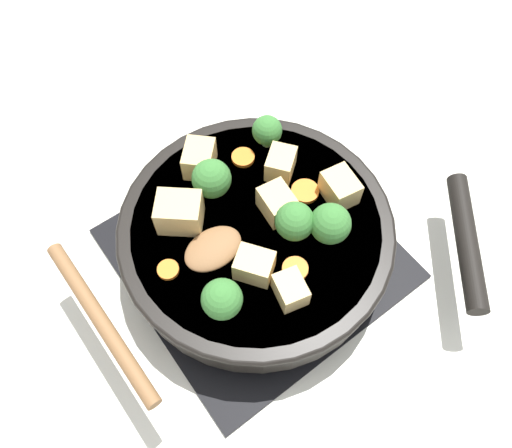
{
  "coord_description": "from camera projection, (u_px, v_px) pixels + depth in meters",
  "views": [
    {
      "loc": [
        0.22,
        -0.17,
        0.57
      ],
      "look_at": [
        0.0,
        0.0,
        0.08
      ],
      "focal_mm": 35.0,
      "sensor_mm": 36.0,
      "label": 1
    }
  ],
  "objects": [
    {
      "name": "tofu_cube_center_large",
      "position": [
        254.0,
        266.0,
        0.52
      ],
      "size": [
        0.05,
        0.05,
        0.03
      ],
      "primitive_type": "cube",
      "rotation": [
        0.0,
        0.0,
        0.62
      ],
      "color": "#DBB770",
      "rests_on": "skillet_pan"
    },
    {
      "name": "tofu_cube_back_piece",
      "position": [
        281.0,
        164.0,
        0.59
      ],
      "size": [
        0.05,
        0.05,
        0.03
      ],
      "primitive_type": "cube",
      "rotation": [
        0.0,
        0.0,
        2.22
      ],
      "color": "#DBB770",
      "rests_on": "skillet_pan"
    },
    {
      "name": "tofu_cube_mid_small",
      "position": [
        180.0,
        212.0,
        0.55
      ],
      "size": [
        0.06,
        0.06,
        0.04
      ],
      "primitive_type": "cube",
      "rotation": [
        0.0,
        0.0,
        4.01
      ],
      "color": "#DBB770",
      "rests_on": "skillet_pan"
    },
    {
      "name": "broccoli_floret_east_rim",
      "position": [
        212.0,
        179.0,
        0.56
      ],
      "size": [
        0.05,
        0.05,
        0.05
      ],
      "color": "#709956",
      "rests_on": "skillet_pan"
    },
    {
      "name": "ground_plane",
      "position": [
        256.0,
        254.0,
        0.63
      ],
      "size": [
        2.4,
        2.4,
        0.0
      ],
      "primitive_type": "plane",
      "color": "silver"
    },
    {
      "name": "tofu_cube_near_handle",
      "position": [
        199.0,
        159.0,
        0.59
      ],
      "size": [
        0.05,
        0.05,
        0.03
      ],
      "primitive_type": "cube",
      "rotation": [
        0.0,
        0.0,
        5.51
      ],
      "color": "#DBB770",
      "rests_on": "skillet_pan"
    },
    {
      "name": "tofu_cube_front_piece",
      "position": [
        340.0,
        188.0,
        0.57
      ],
      "size": [
        0.05,
        0.04,
        0.03
      ],
      "primitive_type": "cube",
      "rotation": [
        0.0,
        0.0,
        2.99
      ],
      "color": "#DBB770",
      "rests_on": "skillet_pan"
    },
    {
      "name": "front_burner_grate",
      "position": [
        256.0,
        250.0,
        0.62
      ],
      "size": [
        0.31,
        0.31,
        0.03
      ],
      "color": "black",
      "rests_on": "ground_plane"
    },
    {
      "name": "tofu_cube_east_chunk",
      "position": [
        290.0,
        290.0,
        0.51
      ],
      "size": [
        0.04,
        0.04,
        0.03
      ],
      "primitive_type": "cube",
      "rotation": [
        0.0,
        0.0,
        6.05
      ],
      "color": "#DBB770",
      "rests_on": "skillet_pan"
    },
    {
      "name": "broccoli_floret_near_spoon",
      "position": [
        295.0,
        222.0,
        0.54
      ],
      "size": [
        0.04,
        0.04,
        0.05
      ],
      "color": "#709956",
      "rests_on": "skillet_pan"
    },
    {
      "name": "carrot_slice_edge_slice",
      "position": [
        243.0,
        157.0,
        0.61
      ],
      "size": [
        0.03,
        0.03,
        0.01
      ],
      "primitive_type": "cylinder",
      "color": "orange",
      "rests_on": "skillet_pan"
    },
    {
      "name": "tofu_cube_west_chunk",
      "position": [
        277.0,
        203.0,
        0.56
      ],
      "size": [
        0.04,
        0.04,
        0.03
      ],
      "primitive_type": "cube",
      "rotation": [
        0.0,
        0.0,
        6.16
      ],
      "color": "#DBB770",
      "rests_on": "skillet_pan"
    },
    {
      "name": "broccoli_floret_west_rim",
      "position": [
        267.0,
        131.0,
        0.6
      ],
      "size": [
        0.04,
        0.04,
        0.04
      ],
      "color": "#709956",
      "rests_on": "skillet_pan"
    },
    {
      "name": "broccoli_floret_center_top",
      "position": [
        222.0,
        299.0,
        0.49
      ],
      "size": [
        0.04,
        0.04,
        0.05
      ],
      "color": "#709956",
      "rests_on": "skillet_pan"
    },
    {
      "name": "skillet_pan",
      "position": [
        258.0,
        233.0,
        0.59
      ],
      "size": [
        0.39,
        0.41,
        0.05
      ],
      "color": "black",
      "rests_on": "front_burner_grate"
    },
    {
      "name": "carrot_slice_under_broccoli",
      "position": [
        304.0,
        190.0,
        0.59
      ],
      "size": [
        0.03,
        0.03,
        0.01
      ],
      "primitive_type": "cylinder",
      "color": "orange",
      "rests_on": "skillet_pan"
    },
    {
      "name": "broccoli_floret_north_edge",
      "position": [
        330.0,
        224.0,
        0.53
      ],
      "size": [
        0.05,
        0.05,
        0.05
      ],
      "color": "#709956",
      "rests_on": "skillet_pan"
    },
    {
      "name": "carrot_slice_orange_thin",
      "position": [
        298.0,
        267.0,
        0.54
      ],
      "size": [
        0.03,
        0.03,
        0.01
      ],
      "primitive_type": "cylinder",
      "color": "orange",
      "rests_on": "skillet_pan"
    },
    {
      "name": "carrot_slice_near_center",
      "position": [
        168.0,
        270.0,
        0.54
      ],
      "size": [
        0.02,
        0.02,
        0.01
      ],
      "primitive_type": "cylinder",
      "color": "orange",
      "rests_on": "skillet_pan"
    },
    {
      "name": "wooden_spoon",
      "position": [
        156.0,
        288.0,
        0.52
      ],
      "size": [
        0.21,
        0.18,
        0.02
      ],
      "color": "brown",
      "rests_on": "skillet_pan"
    }
  ]
}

